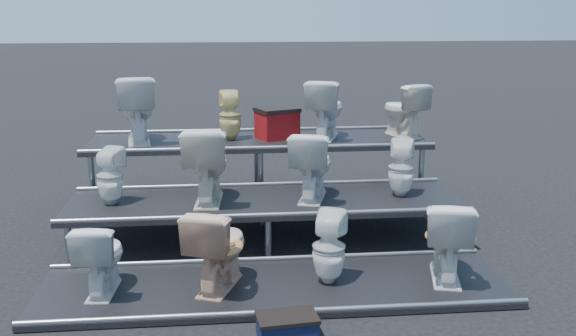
{
  "coord_description": "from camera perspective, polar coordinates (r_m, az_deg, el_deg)",
  "views": [
    {
      "loc": [
        -0.4,
        -6.62,
        2.49
      ],
      "look_at": [
        0.26,
        0.1,
        0.78
      ],
      "focal_mm": 40.0,
      "sensor_mm": 36.0,
      "label": 1
    }
  ],
  "objects": [
    {
      "name": "toilet_8",
      "position": [
        8.09,
        -13.31,
        5.15
      ],
      "size": [
        0.56,
        0.86,
        0.82
      ],
      "primitive_type": "imported",
      "rotation": [
        0.0,
        0.0,
        3.28
      ],
      "color": "silver",
      "rests_on": "tier_back"
    },
    {
      "name": "tier_mid",
      "position": [
        7.01,
        -2.04,
        -4.61
      ],
      "size": [
        4.2,
        1.2,
        0.46
      ],
      "primitive_type": "cube",
      "color": "black",
      "rests_on": "ground"
    },
    {
      "name": "toilet_7",
      "position": [
        7.1,
        10.04,
        -0.0
      ],
      "size": [
        0.35,
        0.36,
        0.63
      ],
      "primitive_type": "imported",
      "rotation": [
        0.0,
        0.0,
        2.85
      ],
      "color": "silver",
      "rests_on": "tier_mid"
    },
    {
      "name": "toilet_11",
      "position": [
        8.34,
        10.22,
        5.11
      ],
      "size": [
        0.59,
        0.76,
        0.69
      ],
      "primitive_type": "imported",
      "rotation": [
        0.0,
        0.0,
        3.49
      ],
      "color": "silver",
      "rests_on": "tier_back"
    },
    {
      "name": "toilet_0",
      "position": [
        5.83,
        -16.32,
        -7.55
      ],
      "size": [
        0.41,
        0.66,
        0.65
      ],
      "primitive_type": "imported",
      "rotation": [
        0.0,
        0.0,
        3.07
      ],
      "color": "silver",
      "rests_on": "tier_front"
    },
    {
      "name": "toilet_3",
      "position": [
        6.04,
        13.91,
        -6.08
      ],
      "size": [
        0.59,
        0.82,
        0.76
      ],
      "primitive_type": "imported",
      "rotation": [
        0.0,
        0.0,
        2.9
      ],
      "color": "silver",
      "rests_on": "tier_front"
    },
    {
      "name": "toilet_4",
      "position": [
        6.95,
        -15.56,
        -0.71
      ],
      "size": [
        0.36,
        0.36,
        0.61
      ],
      "primitive_type": "imported",
      "rotation": [
        0.0,
        0.0,
        2.75
      ],
      "color": "silver",
      "rests_on": "tier_mid"
    },
    {
      "name": "tier_back",
      "position": [
        8.2,
        -2.63,
        -0.36
      ],
      "size": [
        4.2,
        1.2,
        0.86
      ],
      "primitive_type": "cube",
      "color": "black",
      "rests_on": "ground"
    },
    {
      "name": "toilet_2",
      "position": [
        5.79,
        3.66,
        -7.06
      ],
      "size": [
        0.39,
        0.39,
        0.66
      ],
      "primitive_type": "imported",
      "rotation": [
        0.0,
        0.0,
        2.76
      ],
      "color": "silver",
      "rests_on": "tier_front"
    },
    {
      "name": "tier_front",
      "position": [
        5.88,
        -1.2,
        -10.53
      ],
      "size": [
        4.2,
        1.2,
        0.06
      ],
      "primitive_type": "cube",
      "color": "black",
      "rests_on": "ground"
    },
    {
      "name": "toilet_1",
      "position": [
        5.7,
        -6.24,
        -6.97
      ],
      "size": [
        0.65,
        0.84,
        0.75
      ],
      "primitive_type": "imported",
      "rotation": [
        0.0,
        0.0,
        2.78
      ],
      "color": "#DCAB8A",
      "rests_on": "tier_front"
    },
    {
      "name": "toilet_5",
      "position": [
        6.82,
        -7.21,
        0.37
      ],
      "size": [
        0.52,
        0.84,
        0.82
      ],
      "primitive_type": "imported",
      "rotation": [
        0.0,
        0.0,
        3.06
      ],
      "color": "silver",
      "rests_on": "tier_mid"
    },
    {
      "name": "red_crate",
      "position": [
        8.12,
        -0.98,
        3.85
      ],
      "size": [
        0.57,
        0.52,
        0.34
      ],
      "primitive_type": "cube",
      "rotation": [
        0.0,
        0.0,
        0.39
      ],
      "color": "maroon",
      "rests_on": "tier_back"
    },
    {
      "name": "toilet_6",
      "position": [
        6.89,
        2.13,
        0.29
      ],
      "size": [
        0.61,
        0.82,
        0.75
      ],
      "primitive_type": "imported",
      "rotation": [
        0.0,
        0.0,
        2.86
      ],
      "color": "silver",
      "rests_on": "tier_mid"
    },
    {
      "name": "toilet_10",
      "position": [
        8.12,
        3.36,
        5.28
      ],
      "size": [
        0.64,
        0.83,
        0.75
      ],
      "primitive_type": "imported",
      "rotation": [
        0.0,
        0.0,
        2.79
      ],
      "color": "silver",
      "rests_on": "tier_back"
    },
    {
      "name": "ground",
      "position": [
        7.09,
        -2.03,
        -6.37
      ],
      "size": [
        80.0,
        80.0,
        0.0
      ],
      "primitive_type": "plane",
      "color": "black",
      "rests_on": "ground"
    },
    {
      "name": "toilet_9",
      "position": [
        8.03,
        -5.15,
        4.68
      ],
      "size": [
        0.3,
        0.31,
        0.62
      ],
      "primitive_type": "imported",
      "rotation": [
        0.0,
        0.0,
        3.24
      ],
      "color": "#D6CA80",
      "rests_on": "tier_back"
    },
    {
      "name": "step_stool",
      "position": [
        5.08,
        -0.08,
        -14.07
      ],
      "size": [
        0.47,
        0.31,
        0.16
      ],
      "primitive_type": "cube",
      "rotation": [
        0.0,
        0.0,
        0.11
      ],
      "color": "black",
      "rests_on": "ground"
    }
  ]
}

